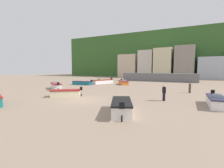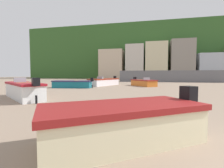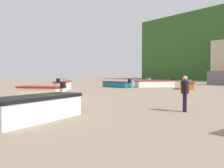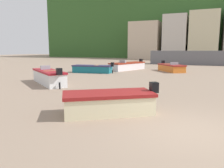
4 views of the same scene
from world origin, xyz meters
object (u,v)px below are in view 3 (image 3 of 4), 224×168
object	(u,v)px
beach_walker_foreground	(185,91)
boat_teal_2	(117,84)
boat_white_1	(155,84)
boat_white_6	(63,85)
boat_cream_5	(41,92)
boat_white_0	(35,108)
boat_orange_3	(187,85)

from	to	relation	value
beach_walker_foreground	boat_teal_2	bearing A→B (deg)	11.76
boat_white_1	boat_teal_2	distance (m)	4.84
boat_white_1	boat_white_6	distance (m)	12.06
boat_cream_5	boat_white_1	bearing A→B (deg)	-18.00
boat_white_0	boat_white_1	bearing A→B (deg)	99.17
boat_orange_3	beach_walker_foreground	size ratio (longest dim) A/B	2.39
boat_white_1	beach_walker_foreground	xyz separation A→B (m)	(15.63, -14.25, 0.51)
boat_white_6	boat_orange_3	bearing A→B (deg)	7.70
boat_orange_3	beach_walker_foreground	world-z (taller)	beach_walker_foreground
boat_white_0	boat_teal_2	size ratio (longest dim) A/B	0.96
boat_white_0	boat_white_6	size ratio (longest dim) A/B	0.97
boat_white_1	beach_walker_foreground	bearing A→B (deg)	157.02
boat_white_6	boat_teal_2	bearing A→B (deg)	41.03
boat_teal_2	boat_cream_5	bearing A→B (deg)	-156.92
boat_teal_2	boat_white_6	distance (m)	7.72
boat_teal_2	boat_cream_5	distance (m)	14.56
boat_teal_2	boat_cream_5	xyz separation A→B (m)	(7.34, -12.57, 0.02)
boat_teal_2	beach_walker_foreground	world-z (taller)	beach_walker_foreground
boat_white_6	beach_walker_foreground	size ratio (longest dim) A/B	2.66
boat_cream_5	boat_white_0	bearing A→B (deg)	-147.11
boat_cream_5	boat_orange_3	bearing A→B (deg)	-34.14
boat_white_0	boat_white_6	bearing A→B (deg)	126.36
boat_white_1	boat_cream_5	world-z (taller)	boat_white_1
boat_cream_5	beach_walker_foreground	xyz separation A→B (m)	(10.59, 2.57, 0.54)
boat_orange_3	boat_cream_5	size ratio (longest dim) A/B	1.09
boat_teal_2	boat_orange_3	xyz separation A→B (m)	(7.19, 4.40, 0.01)
boat_orange_3	beach_walker_foreground	xyz separation A→B (m)	(10.75, -14.40, 0.55)
boat_teal_2	beach_walker_foreground	size ratio (longest dim) A/B	2.69
boat_teal_2	boat_white_6	size ratio (longest dim) A/B	1.01
boat_orange_3	boat_white_6	bearing A→B (deg)	25.77
boat_orange_3	boat_white_6	distance (m)	13.74
boat_white_0	boat_teal_2	world-z (taller)	boat_white_0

